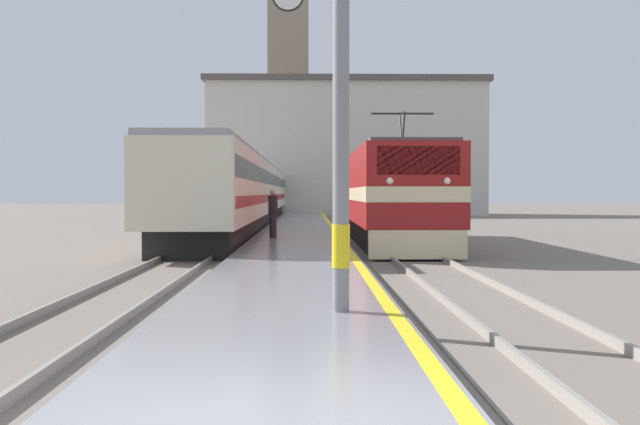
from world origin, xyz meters
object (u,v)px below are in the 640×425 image
at_px(passenger_train, 253,192).
at_px(clock_tower, 288,67).
at_px(catenary_mast, 351,24).
at_px(person_on_platform, 273,212).
at_px(locomotive_train, 390,196).

bearing_deg(passenger_train, clock_tower, 86.62).
relative_size(catenary_mast, person_on_platform, 4.38).
distance_m(catenary_mast, person_on_platform, 17.32).
xyz_separation_m(locomotive_train, passenger_train, (-6.50, 18.77, 0.16)).
bearing_deg(person_on_platform, catenary_mast, -83.76).
relative_size(locomotive_train, passenger_train, 0.27).
bearing_deg(locomotive_train, passenger_train, 109.10).
relative_size(passenger_train, person_on_platform, 30.17).
bearing_deg(clock_tower, catenary_mast, -87.78).
bearing_deg(catenary_mast, person_on_platform, 96.24).
bearing_deg(person_on_platform, locomotive_train, 8.19).
bearing_deg(catenary_mast, passenger_train, 96.31).
bearing_deg(catenary_mast, locomotive_train, 81.97).
bearing_deg(passenger_train, locomotive_train, -70.90).
distance_m(locomotive_train, catenary_mast, 17.92).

